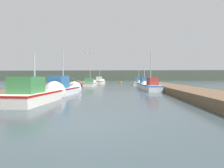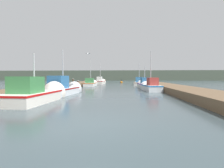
% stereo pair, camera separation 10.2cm
% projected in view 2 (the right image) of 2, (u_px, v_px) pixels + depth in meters
% --- Properties ---
extents(ground_plane, '(200.00, 200.00, 0.00)m').
position_uv_depth(ground_plane, '(85.00, 124.00, 5.43)').
color(ground_plane, '#38474C').
extents(dock_left, '(2.99, 40.00, 0.54)m').
position_uv_depth(dock_left, '(62.00, 87.00, 21.81)').
color(dock_left, brown).
rests_on(dock_left, ground_plane).
extents(dock_right, '(2.99, 40.00, 0.54)m').
position_uv_depth(dock_right, '(168.00, 87.00, 20.92)').
color(dock_right, brown).
rests_on(dock_right, ground_plane).
extents(distant_shore_ridge, '(120.00, 16.00, 4.10)m').
position_uv_depth(distant_shore_ridge, '(121.00, 76.00, 77.86)').
color(distant_shore_ridge, '#4C5647').
rests_on(distant_shore_ridge, ground_plane).
extents(fishing_boat_0, '(1.95, 4.95, 3.37)m').
position_uv_depth(fishing_boat_0, '(38.00, 94.00, 10.41)').
color(fishing_boat_0, silver).
rests_on(fishing_boat_0, ground_plane).
extents(fishing_boat_1, '(1.89, 5.19, 4.17)m').
position_uv_depth(fishing_boat_1, '(64.00, 89.00, 14.63)').
color(fishing_boat_1, silver).
rests_on(fishing_boat_1, ground_plane).
extents(fishing_boat_2, '(1.75, 4.81, 4.51)m').
position_uv_depth(fishing_boat_2, '(150.00, 86.00, 18.66)').
color(fishing_boat_2, silver).
rests_on(fishing_boat_2, ground_plane).
extents(fishing_boat_3, '(1.66, 5.44, 3.30)m').
position_uv_depth(fishing_boat_3, '(144.00, 84.00, 23.50)').
color(fishing_boat_3, silver).
rests_on(fishing_boat_3, ground_plane).
extents(fishing_boat_4, '(1.64, 5.45, 4.68)m').
position_uv_depth(fishing_boat_4, '(91.00, 83.00, 28.18)').
color(fishing_boat_4, silver).
rests_on(fishing_boat_4, ground_plane).
extents(fishing_boat_5, '(2.28, 6.37, 4.76)m').
position_uv_depth(fishing_boat_5, '(139.00, 83.00, 32.16)').
color(fishing_boat_5, silver).
rests_on(fishing_boat_5, ground_plane).
extents(fishing_boat_6, '(1.74, 5.54, 4.93)m').
position_uv_depth(fishing_boat_6, '(101.00, 82.00, 36.59)').
color(fishing_boat_6, silver).
rests_on(fishing_boat_6, ground_plane).
extents(mooring_piling_0, '(0.23, 0.23, 1.25)m').
position_uv_depth(mooring_piling_0, '(73.00, 84.00, 21.04)').
color(mooring_piling_0, '#473523').
rests_on(mooring_piling_0, ground_plane).
extents(mooring_piling_1, '(0.28, 0.28, 1.04)m').
position_uv_depth(mooring_piling_1, '(145.00, 82.00, 30.77)').
color(mooring_piling_1, '#473523').
rests_on(mooring_piling_1, ground_plane).
extents(mooring_piling_2, '(0.28, 0.28, 0.97)m').
position_uv_depth(mooring_piling_2, '(78.00, 84.00, 24.22)').
color(mooring_piling_2, '#473523').
rests_on(mooring_piling_2, ground_plane).
extents(mooring_piling_3, '(0.34, 0.34, 1.41)m').
position_uv_depth(mooring_piling_3, '(148.00, 82.00, 26.53)').
color(mooring_piling_3, '#473523').
rests_on(mooring_piling_3, ground_plane).
extents(channel_buoy, '(0.58, 0.58, 1.08)m').
position_uv_depth(channel_buoy, '(121.00, 82.00, 42.10)').
color(channel_buoy, '#BF6513').
rests_on(channel_buoy, ground_plane).
extents(seagull_lead, '(0.56, 0.31, 0.12)m').
position_uv_depth(seagull_lead, '(88.00, 54.00, 15.62)').
color(seagull_lead, white).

